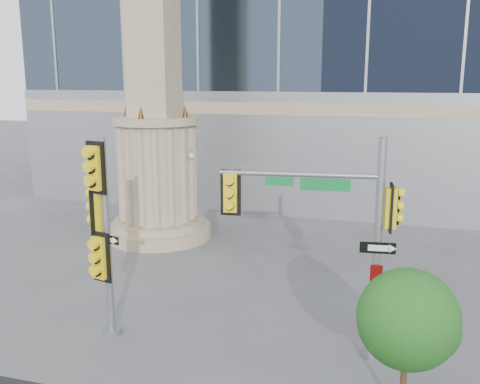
# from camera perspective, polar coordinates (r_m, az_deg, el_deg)

# --- Properties ---
(ground) EXTENTS (120.00, 120.00, 0.00)m
(ground) POSITION_cam_1_polar(r_m,az_deg,el_deg) (13.36, -0.99, -17.82)
(ground) COLOR #545456
(ground) RESTS_ON ground
(monument) EXTENTS (4.40, 4.40, 16.60)m
(monument) POSITION_cam_1_polar(r_m,az_deg,el_deg) (22.19, -9.03, 9.03)
(monument) COLOR tan
(monument) RESTS_ON ground
(main_signal_pole) EXTENTS (4.15, 0.86, 5.35)m
(main_signal_pole) POSITION_cam_1_polar(r_m,az_deg,el_deg) (12.74, 10.22, -3.33)
(main_signal_pole) COLOR slate
(main_signal_pole) RESTS_ON ground
(secondary_signal_pole) EXTENTS (0.91, 0.81, 5.23)m
(secondary_signal_pole) POSITION_cam_1_polar(r_m,az_deg,el_deg) (13.99, -14.59, -3.16)
(secondary_signal_pole) COLOR slate
(secondary_signal_pole) RESTS_ON ground
(street_tree) EXTENTS (2.00, 1.96, 3.12)m
(street_tree) POSITION_cam_1_polar(r_m,az_deg,el_deg) (11.04, 17.63, -13.19)
(street_tree) COLOR tan
(street_tree) RESTS_ON ground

